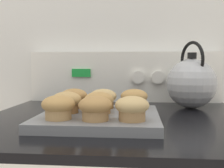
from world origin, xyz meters
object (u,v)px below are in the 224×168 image
object	(u,v)px
muffin_r2_c2	(134,98)
tea_kettle	(191,83)
muffin_r0_c1	(95,108)
muffin_r2_c0	(74,98)
muffin_pan	(100,118)
muffin_r0_c2	(132,108)
muffin_r1_c1	(99,102)
muffin_r1_c0	(67,102)
muffin_r2_c1	(103,98)
muffin_r0_c0	(58,107)

from	to	relation	value
muffin_r2_c2	tea_kettle	xyz separation A→B (m)	(0.18, 0.16, 0.03)
muffin_r0_c1	muffin_r2_c0	size ratio (longest dim) A/B	1.00
muffin_pan	muffin_r0_c2	xyz separation A→B (m)	(0.08, -0.08, 0.04)
muffin_pan	muffin_r1_c1	size ratio (longest dim) A/B	3.91
muffin_r0_c1	muffin_r2_c0	bearing A→B (deg)	117.04
muffin_pan	muffin_r1_c0	distance (m)	0.09
muffin_pan	muffin_r2_c1	size ratio (longest dim) A/B	3.91
muffin_pan	muffin_r0_c0	bearing A→B (deg)	-135.09
muffin_pan	muffin_r2_c2	distance (m)	0.13
muffin_r0_c2	muffin_pan	bearing A→B (deg)	135.26
muffin_r0_c2	muffin_r0_c1	bearing A→B (deg)	-176.65
muffin_r2_c1	tea_kettle	size ratio (longest dim) A/B	0.34
muffin_r2_c1	muffin_pan	bearing A→B (deg)	-89.27
tea_kettle	muffin_r0_c1	bearing A→B (deg)	-128.62
muffin_r0_c0	muffin_r0_c1	xyz separation A→B (m)	(0.08, -0.01, 0.00)
muffin_r2_c0	muffin_r2_c2	bearing A→B (deg)	0.69
muffin_r2_c0	muffin_r2_c1	bearing A→B (deg)	-1.89
muffin_r0_c1	muffin_r0_c2	bearing A→B (deg)	3.35
muffin_r0_c0	muffin_r2_c2	xyz separation A→B (m)	(0.17, 0.17, 0.00)
muffin_r0_c1	muffin_r1_c0	world-z (taller)	same
muffin_r2_c2	tea_kettle	size ratio (longest dim) A/B	0.34
muffin_pan	tea_kettle	bearing A→B (deg)	42.50
muffin_r0_c2	muffin_r2_c0	bearing A→B (deg)	135.22
muffin_r0_c1	tea_kettle	size ratio (longest dim) A/B	0.34
muffin_r2_c1	tea_kettle	bearing A→B (deg)	31.44
muffin_r1_c1	muffin_r2_c0	distance (m)	0.11
muffin_r1_c0	muffin_r0_c0	bearing A→B (deg)	-88.52
muffin_r0_c2	muffin_r2_c2	xyz separation A→B (m)	(0.00, 0.17, 0.00)
muffin_r1_c0	muffin_r2_c0	xyz separation A→B (m)	(-0.00, 0.08, 0.00)
muffin_r1_c0	muffin_r1_c1	xyz separation A→B (m)	(0.08, 0.00, 0.00)
muffin_r1_c1	tea_kettle	world-z (taller)	tea_kettle
muffin_r0_c0	muffin_r2_c0	bearing A→B (deg)	90.92
muffin_r0_c0	muffin_r2_c1	size ratio (longest dim) A/B	1.00
muffin_r1_c0	muffin_r2_c1	bearing A→B (deg)	44.60
muffin_r2_c0	muffin_r2_c2	world-z (taller)	same
muffin_r0_c1	muffin_r2_c1	distance (m)	0.17
muffin_r0_c1	muffin_r1_c0	size ratio (longest dim) A/B	1.00
muffin_r1_c1	muffin_r0_c1	bearing A→B (deg)	-86.96
muffin_r1_c1	muffin_r0_c2	bearing A→B (deg)	-44.83
muffin_pan	muffin_r1_c1	world-z (taller)	muffin_r1_c1
muffin_pan	muffin_r1_c0	bearing A→B (deg)	-179.66
muffin_r1_c1	muffin_r2_c1	size ratio (longest dim) A/B	1.00
muffin_r0_c1	muffin_r0_c2	world-z (taller)	same
muffin_r2_c0	tea_kettle	bearing A→B (deg)	24.66
muffin_r1_c0	muffin_r2_c1	world-z (taller)	same
muffin_r1_c1	muffin_r2_c0	xyz separation A→B (m)	(-0.08, 0.08, 0.00)
muffin_r1_c1	tea_kettle	distance (m)	0.36
tea_kettle	muffin_r1_c1	bearing A→B (deg)	-137.99
muffin_r1_c1	muffin_r2_c2	world-z (taller)	same
muffin_r2_c0	tea_kettle	size ratio (longest dim) A/B	0.34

